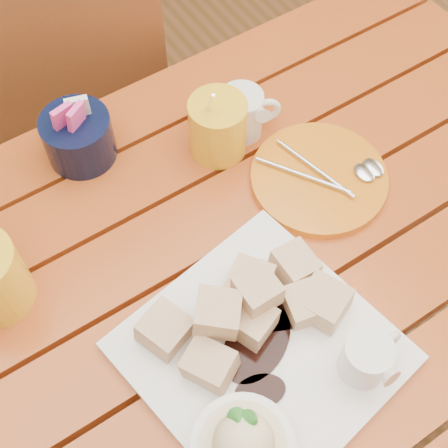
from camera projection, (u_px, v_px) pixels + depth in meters
ground at (235, 422)px, 1.47m from camera, size 5.00×5.00×0.00m
table at (241, 314)px, 0.92m from camera, size 1.20×0.79×0.75m
dessert_plate at (261, 366)px, 0.74m from camera, size 0.33×0.33×0.12m
coffee_mug_right at (219, 125)px, 0.91m from camera, size 0.12×0.09×0.14m
cream_pitcher at (243, 113)px, 0.93m from camera, size 0.09×0.08×0.08m
sugar_caddy at (78, 137)px, 0.91m from camera, size 0.10×0.10×0.11m
orange_saucer at (320, 178)px, 0.91m from camera, size 0.20×0.20×0.02m
chair_far at (52, 101)px, 1.28m from camera, size 0.56×0.56×0.96m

